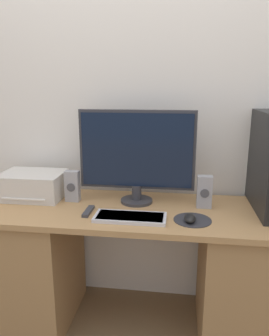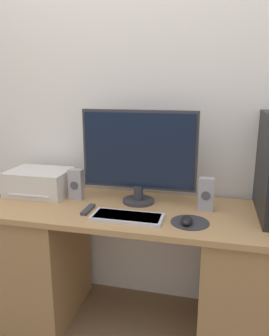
{
  "view_description": "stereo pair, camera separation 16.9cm",
  "coord_description": "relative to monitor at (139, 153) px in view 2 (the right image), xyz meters",
  "views": [
    {
      "loc": [
        0.22,
        -1.34,
        1.37
      ],
      "look_at": [
        0.0,
        0.29,
        0.95
      ],
      "focal_mm": 35.0,
      "sensor_mm": 36.0,
      "label": 1
    },
    {
      "loc": [
        0.39,
        -1.31,
        1.37
      ],
      "look_at": [
        0.0,
        0.29,
        0.95
      ],
      "focal_mm": 35.0,
      "sensor_mm": 36.0,
      "label": 2
    }
  ],
  "objects": [
    {
      "name": "monitor",
      "position": [
        0.0,
        0.0,
        0.0
      ],
      "size": [
        0.64,
        0.18,
        0.52
      ],
      "color": "#333338",
      "rests_on": "desk"
    },
    {
      "name": "printer",
      "position": [
        -0.62,
        -0.0,
        -0.21
      ],
      "size": [
        0.36,
        0.27,
        0.15
      ],
      "color": "beige",
      "rests_on": "desk"
    },
    {
      "name": "speaker_left",
      "position": [
        -0.37,
        -0.03,
        -0.19
      ],
      "size": [
        0.08,
        0.06,
        0.18
      ],
      "color": "#99999E",
      "rests_on": "desk"
    },
    {
      "name": "remote_control",
      "position": [
        -0.23,
        -0.2,
        -0.27
      ],
      "size": [
        0.03,
        0.14,
        0.02
      ],
      "color": "#38383D",
      "rests_on": "desk"
    },
    {
      "name": "mousepad",
      "position": [
        0.3,
        -0.22,
        -0.28
      ],
      "size": [
        0.19,
        0.19,
        0.0
      ],
      "color": "#2D2D33",
      "rests_on": "desk"
    },
    {
      "name": "mouse",
      "position": [
        0.29,
        -0.25,
        -0.26
      ],
      "size": [
        0.06,
        0.1,
        0.04
      ],
      "color": "black",
      "rests_on": "mousepad"
    },
    {
      "name": "keyboard",
      "position": [
        -0.0,
        -0.25,
        -0.27
      ],
      "size": [
        0.35,
        0.15,
        0.02
      ],
      "color": "silver",
      "rests_on": "desk"
    },
    {
      "name": "speaker_right",
      "position": [
        0.37,
        -0.03,
        -0.19
      ],
      "size": [
        0.08,
        0.06,
        0.18
      ],
      "color": "#99999E",
      "rests_on": "desk"
    },
    {
      "name": "wall_back",
      "position": [
        -0.0,
        0.24,
        0.35
      ],
      "size": [
        6.4,
        0.05,
        2.7
      ],
      "color": "white",
      "rests_on": "ground_plane"
    },
    {
      "name": "desk",
      "position": [
        -0.0,
        -0.11,
        -0.63
      ],
      "size": [
        1.72,
        0.58,
        0.72
      ],
      "color": "tan",
      "rests_on": "ground_plane"
    }
  ]
}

